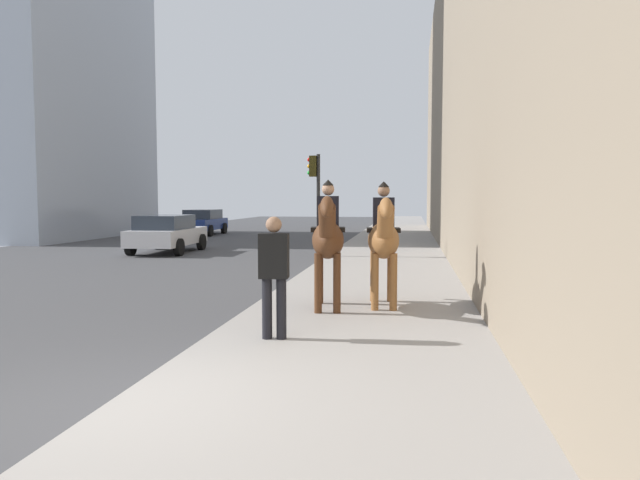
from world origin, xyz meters
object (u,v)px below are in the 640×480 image
at_px(mounted_horse_far, 384,238).
at_px(traffic_light_near_curb, 316,189).
at_px(mounted_horse_near, 328,238).
at_px(pedestrian_greeting, 274,269).
at_px(car_mid_lane, 167,233).
at_px(car_near_lane, 202,222).

relative_size(mounted_horse_far, traffic_light_near_curb, 0.63).
distance_m(mounted_horse_near, pedestrian_greeting, 2.33).
xyz_separation_m(mounted_horse_far, pedestrian_greeting, (-2.67, 1.38, -0.27)).
relative_size(mounted_horse_far, car_mid_lane, 0.54).
distance_m(pedestrian_greeting, car_near_lane, 25.76).
distance_m(pedestrian_greeting, traffic_light_near_curb, 11.73).
bearing_deg(pedestrian_greeting, car_mid_lane, 24.17).
xyz_separation_m(mounted_horse_far, car_near_lane, (21.12, 11.28, -0.60)).
bearing_deg(pedestrian_greeting, mounted_horse_far, -32.41).
xyz_separation_m(pedestrian_greeting, car_near_lane, (23.78, 9.90, -0.34)).
bearing_deg(mounted_horse_far, pedestrian_greeting, -32.39).
bearing_deg(car_mid_lane, car_near_lane, 11.23).
bearing_deg(mounted_horse_near, car_mid_lane, -151.53).
distance_m(mounted_horse_far, car_mid_lane, 13.62).
height_order(mounted_horse_far, pedestrian_greeting, mounted_horse_far).
relative_size(mounted_horse_near, mounted_horse_far, 1.01).
distance_m(car_near_lane, car_mid_lane, 10.97).
relative_size(pedestrian_greeting, car_near_lane, 0.39).
relative_size(pedestrian_greeting, traffic_light_near_curb, 0.48).
bearing_deg(pedestrian_greeting, traffic_light_near_curb, 1.48).
height_order(mounted_horse_near, pedestrian_greeting, mounted_horse_near).
xyz_separation_m(car_near_lane, car_mid_lane, (-10.67, -2.57, 0.00)).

